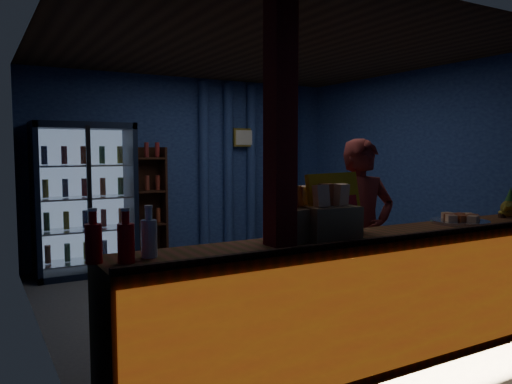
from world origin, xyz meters
TOP-DOWN VIEW (x-y plane):
  - ground at (0.00, 0.00)m, footprint 4.60×4.60m
  - room_walls at (0.00, 0.00)m, footprint 4.60×4.60m
  - counter at (0.00, -1.91)m, footprint 4.40×0.57m
  - support_post at (-1.05, -1.90)m, footprint 0.16×0.16m
  - beverage_cooler at (-1.55, 1.92)m, footprint 1.20×0.62m
  - bottle_shelf at (-0.70, 2.06)m, footprint 0.50×0.28m
  - curtain_folds at (1.00, 2.14)m, footprint 1.74×0.14m
  - framed_picture at (0.85, 2.10)m, footprint 0.36×0.04m
  - shopkeeper at (0.20, -1.29)m, footprint 0.66×0.49m
  - green_chair at (1.61, 1.25)m, footprint 0.73×0.75m
  - side_table at (1.37, 1.43)m, footprint 0.64×0.50m
  - yellow_sign at (-0.50, -1.78)m, footprint 0.57×0.25m
  - soda_bottles at (-2.05, -1.86)m, footprint 0.40×0.17m
  - snack_box_left at (-0.65, -1.90)m, footprint 0.39×0.33m
  - snack_box_centre at (-0.83, -1.78)m, footprint 0.40×0.36m
  - pastry_tray at (0.78, -1.84)m, footprint 0.48×0.48m
  - pineapple at (1.43, -1.85)m, footprint 0.16×0.16m

SIDE VIEW (x-z plane):
  - ground at x=0.00m, z-range 0.00..0.00m
  - side_table at x=1.37m, z-range -0.05..0.59m
  - green_chair at x=1.61m, z-range 0.00..0.65m
  - counter at x=0.00m, z-range -0.02..0.97m
  - bottle_shelf at x=-0.70m, z-range -0.01..1.59m
  - shopkeeper at x=0.20m, z-range 0.00..1.66m
  - beverage_cooler at x=-1.55m, z-range -0.02..1.88m
  - pastry_tray at x=0.78m, z-range 0.94..1.02m
  - pineapple at x=1.43m, z-range 0.93..1.20m
  - soda_bottles at x=-2.05m, z-range 0.92..1.22m
  - snack_box_centre at x=-0.83m, z-range 0.90..1.26m
  - snack_box_left at x=-0.65m, z-range 0.89..1.28m
  - yellow_sign at x=-0.50m, z-range 0.95..1.40m
  - support_post at x=-1.05m, z-range 0.00..2.60m
  - curtain_folds at x=1.00m, z-range 0.05..2.55m
  - room_walls at x=0.00m, z-range -0.73..3.87m
  - framed_picture at x=0.85m, z-range 1.61..1.89m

